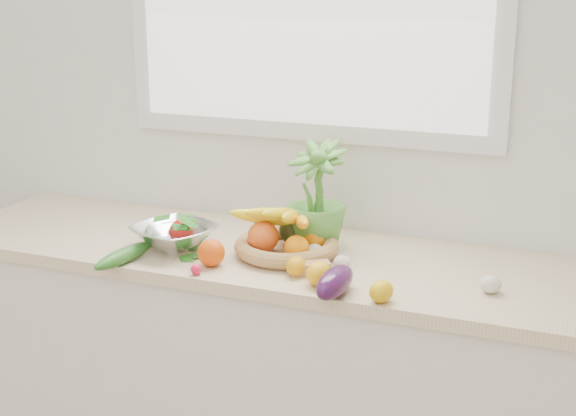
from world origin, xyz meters
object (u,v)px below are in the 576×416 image
at_px(eggplant, 335,282).
at_px(fruit_basket, 285,240).
at_px(apple, 182,230).
at_px(cucumber, 124,256).
at_px(colander_with_spinach, 174,230).
at_px(potted_herb, 316,195).

bearing_deg(eggplant, fruit_basket, 134.04).
distance_m(eggplant, fruit_basket, 0.35).
bearing_deg(apple, cucumber, -103.66).
distance_m(fruit_basket, colander_with_spinach, 0.35).
bearing_deg(cucumber, colander_with_spinach, 63.32).
height_order(cucumber, potted_herb, potted_herb).
relative_size(potted_herb, fruit_basket, 0.90).
relative_size(eggplant, colander_with_spinach, 0.63).
bearing_deg(potted_herb, fruit_basket, -123.95).
relative_size(eggplant, potted_herb, 0.57).
xyz_separation_m(eggplant, cucumber, (-0.67, 0.01, -0.02)).
distance_m(cucumber, fruit_basket, 0.49).
bearing_deg(apple, fruit_basket, 0.22).
distance_m(apple, colander_with_spinach, 0.09).
bearing_deg(eggplant, potted_herb, 117.39).
xyz_separation_m(apple, colander_with_spinach, (0.02, -0.08, 0.03)).
relative_size(cucumber, colander_with_spinach, 0.82).
bearing_deg(colander_with_spinach, eggplant, -16.12).
bearing_deg(colander_with_spinach, apple, 104.59).
xyz_separation_m(eggplant, potted_herb, (-0.18, 0.35, 0.13)).
relative_size(apple, fruit_basket, 0.19).
height_order(eggplant, cucumber, eggplant).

